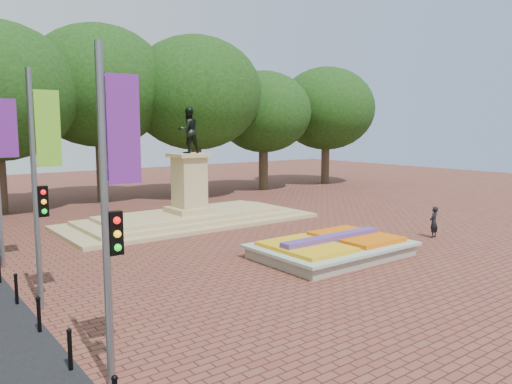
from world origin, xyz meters
The scene contains 7 objects.
ground centered at (0.00, 0.00, 0.00)m, with size 90.00×90.00×0.00m, color brown.
flower_bed centered at (1.03, -2.00, 0.38)m, with size 6.30×4.30×0.91m.
monument centered at (0.00, 8.00, 0.88)m, with size 14.00×6.00×6.40m.
tree_row_back centered at (2.33, 18.00, 6.67)m, with size 44.80×8.80×10.43m.
banner_poles centered at (-10.08, -1.31, 3.88)m, with size 0.88×11.17×7.00m.
bollard_row centered at (-10.70, -1.50, 0.53)m, with size 0.12×13.12×0.98m.
pedestrian centered at (7.53, -2.49, 0.76)m, with size 0.56×0.37×1.53m, color black.
Camera 1 is at (-13.76, -16.16, 5.35)m, focal length 35.00 mm.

